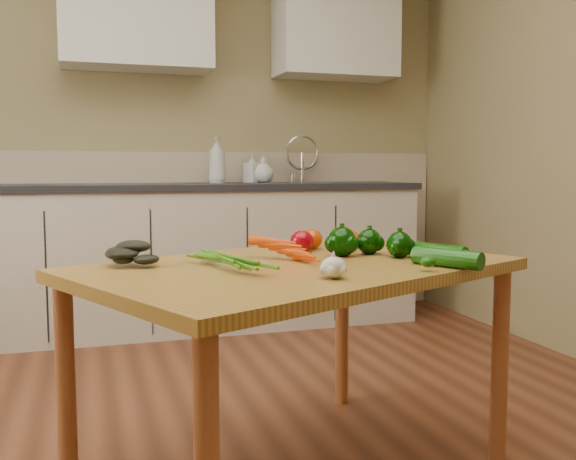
% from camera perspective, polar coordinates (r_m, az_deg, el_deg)
% --- Properties ---
extents(room, '(4.04, 5.04, 2.64)m').
position_cam_1_polar(room, '(2.01, -5.37, 12.73)').
color(room, brown).
rests_on(room, ground).
extents(counter_run, '(2.84, 0.64, 1.14)m').
position_cam_1_polar(counter_run, '(4.05, -8.33, -2.16)').
color(counter_run, beige).
rests_on(counter_run, ground).
extents(upper_cabinets, '(2.15, 0.35, 0.70)m').
position_cam_1_polar(upper_cabinets, '(4.30, -4.76, 18.34)').
color(upper_cabinets, silver).
rests_on(upper_cabinets, room).
extents(table, '(1.54, 1.31, 0.70)m').
position_cam_1_polar(table, '(2.01, 0.78, -5.17)').
color(table, '#AE7D32').
rests_on(table, ground).
extents(soap_bottle_a, '(0.14, 0.14, 0.29)m').
position_cam_1_polar(soap_bottle_a, '(4.11, -6.32, 6.23)').
color(soap_bottle_a, silver).
rests_on(soap_bottle_a, counter_run).
extents(soap_bottle_b, '(0.12, 0.12, 0.19)m').
position_cam_1_polar(soap_bottle_b, '(4.23, -3.22, 5.53)').
color(soap_bottle_b, silver).
rests_on(soap_bottle_b, counter_run).
extents(soap_bottle_c, '(0.16, 0.16, 0.17)m').
position_cam_1_polar(soap_bottle_c, '(4.23, -2.18, 5.39)').
color(soap_bottle_c, silver).
rests_on(soap_bottle_c, counter_run).
extents(carrot_bunch, '(0.30, 0.27, 0.07)m').
position_cam_1_polar(carrot_bunch, '(1.99, -1.70, -2.05)').
color(carrot_bunch, '#E94305').
rests_on(carrot_bunch, table).
extents(leafy_greens, '(0.19, 0.17, 0.09)m').
position_cam_1_polar(leafy_greens, '(1.99, -14.31, -1.85)').
color(leafy_greens, black).
rests_on(leafy_greens, table).
extents(garlic_bulb, '(0.07, 0.07, 0.06)m').
position_cam_1_polar(garlic_bulb, '(1.73, 4.06, -3.36)').
color(garlic_bulb, beige).
rests_on(garlic_bulb, table).
extents(pepper_a, '(0.10, 0.10, 0.10)m').
position_cam_1_polar(pepper_a, '(2.16, 4.82, -1.05)').
color(pepper_a, black).
rests_on(pepper_a, table).
extents(pepper_b, '(0.09, 0.09, 0.09)m').
position_cam_1_polar(pepper_b, '(2.23, 7.24, -1.03)').
color(pepper_b, black).
rests_on(pepper_b, table).
extents(pepper_c, '(0.09, 0.09, 0.09)m').
position_cam_1_polar(pepper_c, '(2.16, 9.89, -1.30)').
color(pepper_c, black).
rests_on(pepper_c, table).
extents(tomato_a, '(0.08, 0.08, 0.08)m').
position_cam_1_polar(tomato_a, '(2.27, 1.24, -0.99)').
color(tomato_a, '#99020E').
rests_on(tomato_a, table).
extents(tomato_b, '(0.08, 0.08, 0.07)m').
position_cam_1_polar(tomato_b, '(2.34, 2.12, -0.83)').
color(tomato_b, '#CD3F05').
rests_on(tomato_b, table).
extents(tomato_c, '(0.07, 0.07, 0.07)m').
position_cam_1_polar(tomato_c, '(2.39, 5.46, -0.77)').
color(tomato_c, '#CD3F05').
rests_on(tomato_c, table).
extents(zucchini_a, '(0.13, 0.22, 0.05)m').
position_cam_1_polar(zucchini_a, '(2.14, 13.13, -1.88)').
color(zucchini_a, '#0C4107').
rests_on(zucchini_a, table).
extents(zucchini_b, '(0.15, 0.22, 0.06)m').
position_cam_1_polar(zucchini_b, '(1.98, 13.95, -2.44)').
color(zucchini_b, '#0C4107').
rests_on(zucchini_b, table).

